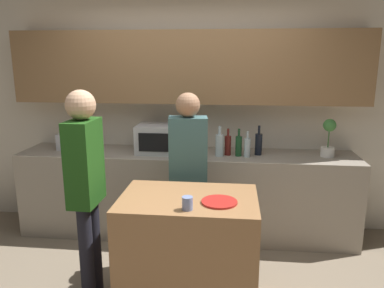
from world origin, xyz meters
The scene contains 15 objects.
back_wall centered at (0.00, 1.66, 1.54)m, with size 6.40×0.40×2.70m.
back_counter centered at (0.00, 1.39, 0.46)m, with size 3.60×0.62×0.92m.
kitchen_island centered at (0.17, 0.14, 0.46)m, with size 1.03×0.69×0.91m.
microwave centered at (-0.27, 1.40, 1.07)m, with size 0.52×0.39×0.30m.
toaster centered at (-1.30, 1.41, 1.01)m, with size 0.26×0.16×0.18m.
potted_plant centered at (1.47, 1.41, 1.12)m, with size 0.14×0.14×0.40m.
bottle_0 centered at (0.36, 1.31, 1.04)m, with size 0.08×0.08×0.32m.
bottle_1 centered at (0.44, 1.36, 1.03)m, with size 0.07×0.07×0.28m.
bottle_2 centered at (0.55, 1.33, 1.03)m, with size 0.07×0.07×0.29m.
bottle_3 centered at (0.64, 1.31, 1.03)m, with size 0.06×0.06×0.27m.
bottle_4 centered at (0.76, 1.41, 1.04)m, with size 0.07×0.07×0.31m.
plate_on_island centered at (0.40, 0.05, 0.92)m, with size 0.26×0.26×0.01m.
cup_0 centered at (0.19, -0.09, 0.96)m, with size 0.08×0.08×0.09m.
person_left centered at (-0.62, 0.15, 1.02)m, with size 0.22×0.34×1.70m.
person_center centered at (0.10, 0.75, 0.97)m, with size 0.36×0.23×1.63m.
Camera 1 is at (0.48, -2.47, 1.94)m, focal length 35.00 mm.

